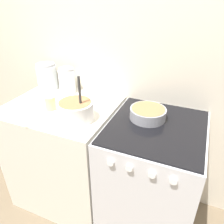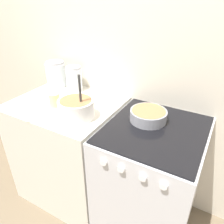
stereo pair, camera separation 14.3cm
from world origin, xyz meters
The scene contains 9 objects.
wall_back centered at (0.00, 0.70, 1.20)m, with size 4.59×0.05×2.40m.
countertop_cabinet centered at (-0.40, 0.34, 0.46)m, with size 0.79×0.67×0.92m.
stove centered at (0.33, 0.34, 0.46)m, with size 0.62×0.69×0.92m.
mixing_bowl centered at (-0.19, 0.21, 0.99)m, with size 0.24×0.24×0.30m.
baking_pan centered at (0.25, 0.40, 0.95)m, with size 0.24×0.24×0.07m.
storage_jar_left centered at (-0.68, 0.57, 1.01)m, with size 0.17×0.17×0.22m.
storage_jar_middle centered at (-0.48, 0.57, 1.00)m, with size 0.13×0.13×0.21m.
tin_can centered at (-0.42, 0.25, 0.97)m, with size 0.08×0.08×0.10m.
recipe_page centered at (-0.36, 0.17, 0.92)m, with size 0.32×0.35×0.01m.
Camera 1 is at (0.52, -0.84, 1.66)m, focal length 35.00 mm.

